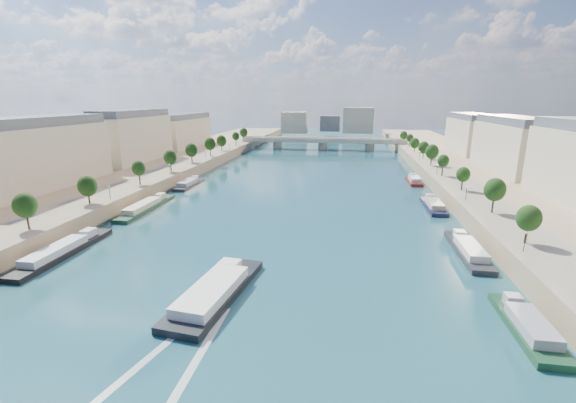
% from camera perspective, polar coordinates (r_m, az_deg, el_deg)
% --- Properties ---
extents(ground, '(700.00, 700.00, 0.00)m').
position_cam_1_polar(ground, '(137.62, 1.30, 0.55)').
color(ground, '#0E2A3D').
rests_on(ground, ground).
extents(quay_left, '(44.00, 520.00, 5.00)m').
position_cam_1_polar(quay_left, '(162.73, -24.73, 2.33)').
color(quay_left, '#9E8460').
rests_on(quay_left, ground).
extents(quay_right, '(44.00, 520.00, 5.00)m').
position_cam_1_polar(quay_right, '(146.40, 30.48, 0.33)').
color(quay_right, '#9E8460').
rests_on(quay_right, ground).
extents(pave_left, '(14.00, 520.00, 0.10)m').
position_cam_1_polar(pave_left, '(154.48, -20.18, 3.14)').
color(pave_left, gray).
rests_on(pave_left, quay_left).
extents(pave_right, '(14.00, 520.00, 0.10)m').
position_cam_1_polar(pave_right, '(140.95, 24.95, 1.59)').
color(pave_right, gray).
rests_on(pave_right, quay_right).
extents(trees_left, '(4.80, 268.80, 8.26)m').
position_cam_1_polar(trees_left, '(154.32, -19.35, 5.26)').
color(trees_left, '#382B1E').
rests_on(trees_left, ground).
extents(trees_right, '(4.80, 268.80, 8.26)m').
position_cam_1_polar(trees_right, '(148.89, 23.42, 4.54)').
color(trees_right, '#382B1E').
rests_on(trees_right, ground).
extents(lamps_left, '(0.36, 200.36, 4.28)m').
position_cam_1_polar(lamps_left, '(143.24, -20.59, 3.35)').
color(lamps_left, black).
rests_on(lamps_left, ground).
extents(lamps_right, '(0.36, 200.36, 4.28)m').
position_cam_1_polar(lamps_right, '(143.97, 22.82, 3.19)').
color(lamps_right, black).
rests_on(lamps_right, ground).
extents(buildings_left, '(16.00, 226.00, 23.20)m').
position_cam_1_polar(buildings_left, '(177.76, -26.64, 7.65)').
color(buildings_left, '#C4B697').
rests_on(buildings_left, ground).
extents(buildings_right, '(16.00, 226.00, 23.20)m').
position_cam_1_polar(buildings_right, '(160.12, 33.96, 6.05)').
color(buildings_right, '#C4B697').
rests_on(buildings_right, ground).
extents(skyline, '(79.00, 42.00, 22.00)m').
position_cam_1_polar(skyline, '(352.47, 6.69, 11.69)').
color(skyline, '#C4B697').
rests_on(skyline, ground).
extents(bridge, '(112.00, 12.00, 8.15)m').
position_cam_1_polar(bridge, '(270.78, 5.19, 8.73)').
color(bridge, '#C1B79E').
rests_on(bridge, ground).
extents(tour_barge, '(11.14, 28.13, 3.76)m').
position_cam_1_polar(tour_barge, '(71.66, -10.68, -12.97)').
color(tour_barge, black).
rests_on(tour_barge, ground).
extents(wake, '(10.77, 26.00, 0.04)m').
position_cam_1_polar(wake, '(59.21, -16.31, -21.09)').
color(wake, silver).
rests_on(wake, ground).
extents(moored_barges_left, '(5.00, 155.34, 3.60)m').
position_cam_1_polar(moored_barges_left, '(109.18, -27.05, -4.57)').
color(moored_barges_left, '#1E1D40').
rests_on(moored_barges_left, ground).
extents(moored_barges_right, '(5.00, 161.09, 3.60)m').
position_cam_1_polar(moored_barges_right, '(98.90, 24.88, -6.25)').
color(moored_barges_right, black).
rests_on(moored_barges_right, ground).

